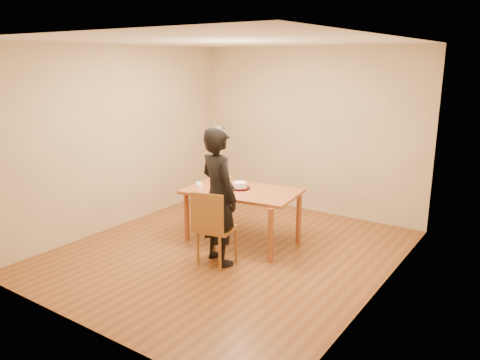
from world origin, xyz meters
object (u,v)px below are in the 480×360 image
Objects in this scene: dining_chair at (217,229)px; cake_plate at (240,188)px; dining_table at (242,191)px; cake at (240,185)px; person at (219,196)px.

cake_plate is at bearing 91.08° from dining_chair.
cake is at bearing 141.96° from dining_table.
dining_table is 0.07m from cake_plate.
dining_table is 0.76m from person.
cake is 0.79m from person.
dining_chair is 0.41m from person.
dining_table is 0.10m from cake.
dining_table is 0.89× the size of person.
dining_table is at bearing -30.48° from cake_plate.
cake_plate is at bearing -53.74° from person.
cake reaches higher than cake_plate.
dining_chair is at bearing -75.64° from cake_plate.
cake_plate reaches higher than dining_chair.
person is (0.21, -0.76, 0.06)m from cake.
cake_plate is 0.16× the size of person.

